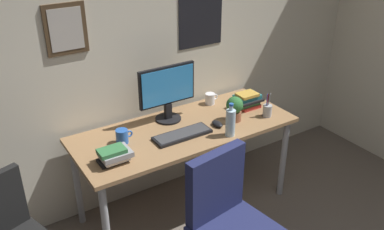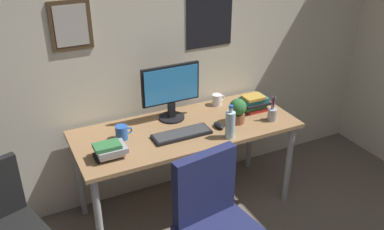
{
  "view_description": "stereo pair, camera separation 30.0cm",
  "coord_description": "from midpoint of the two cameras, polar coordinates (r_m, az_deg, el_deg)",
  "views": [
    {
      "loc": [
        -1.33,
        -0.63,
        2.26
      ],
      "look_at": [
        0.1,
        1.63,
        0.89
      ],
      "focal_mm": 39.48,
      "sensor_mm": 36.0,
      "label": 1
    },
    {
      "loc": [
        -1.07,
        -0.77,
        2.26
      ],
      "look_at": [
        0.1,
        1.63,
        0.89
      ],
      "focal_mm": 39.48,
      "sensor_mm": 36.0,
      "label": 2
    }
  ],
  "objects": [
    {
      "name": "wall_back",
      "position": [
        3.24,
        -9.36,
        9.54
      ],
      "size": [
        4.4,
        0.1,
        2.6
      ],
      "color": "beige",
      "rests_on": "ground_plane"
    },
    {
      "name": "coffee_mug_far",
      "position": [
        3.49,
        0.03,
        2.17
      ],
      "size": [
        0.12,
        0.08,
        0.09
      ],
      "color": "white",
      "rests_on": "desk"
    },
    {
      "name": "water_bottle",
      "position": [
        2.99,
        2.38,
        -1.05
      ],
      "size": [
        0.07,
        0.07,
        0.25
      ],
      "color": "silver",
      "rests_on": "desk"
    },
    {
      "name": "book_stack_right",
      "position": [
        2.79,
        -13.57,
        -5.34
      ],
      "size": [
        0.21,
        0.17,
        0.11
      ],
      "color": "black",
      "rests_on": "desk"
    },
    {
      "name": "book_stack_left",
      "position": [
        3.43,
        4.98,
        1.94
      ],
      "size": [
        0.22,
        0.17,
        0.13
      ],
      "color": "#B22D28",
      "rests_on": "desk"
    },
    {
      "name": "coffee_mug_near",
      "position": [
        2.99,
        -12.25,
        -2.92
      ],
      "size": [
        0.12,
        0.09,
        0.1
      ],
      "color": "#2659B2",
      "rests_on": "desk"
    },
    {
      "name": "monitor",
      "position": [
        3.17,
        -6.07,
        3.19
      ],
      "size": [
        0.46,
        0.2,
        0.43
      ],
      "color": "black",
      "rests_on": "desk"
    },
    {
      "name": "keyboard",
      "position": [
        3.03,
        -4.15,
        -2.74
      ],
      "size": [
        0.43,
        0.15,
        0.03
      ],
      "color": "black",
      "rests_on": "desk"
    },
    {
      "name": "pen_cup",
      "position": [
        3.31,
        7.62,
        0.61
      ],
      "size": [
        0.07,
        0.07,
        0.2
      ],
      "color": "#9EA0A5",
      "rests_on": "desk"
    },
    {
      "name": "office_chair",
      "position": [
        2.63,
        1.62,
        -14.09
      ],
      "size": [
        0.57,
        0.57,
        0.95
      ],
      "color": "#1E234C",
      "rests_on": "ground_plane"
    },
    {
      "name": "desk",
      "position": [
        3.18,
        -3.67,
        -3.04
      ],
      "size": [
        1.67,
        0.69,
        0.74
      ],
      "color": "#936D47",
      "rests_on": "ground_plane"
    },
    {
      "name": "computer_mouse",
      "position": [
        3.15,
        0.72,
        -1.28
      ],
      "size": [
        0.06,
        0.11,
        0.04
      ],
      "color": "black",
      "rests_on": "desk"
    },
    {
      "name": "potted_plant",
      "position": [
        3.2,
        3.1,
        0.89
      ],
      "size": [
        0.13,
        0.13,
        0.2
      ],
      "color": "brown",
      "rests_on": "desk"
    }
  ]
}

